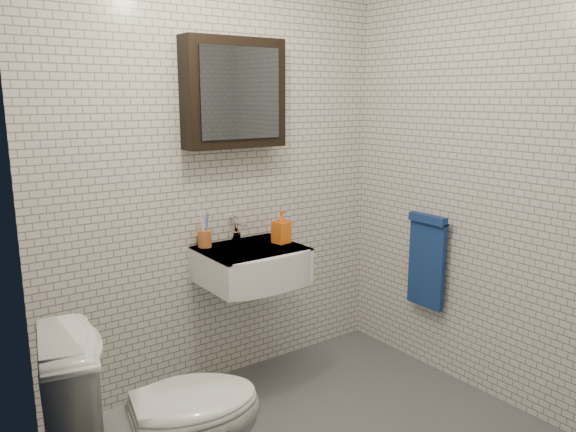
# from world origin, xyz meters

# --- Properties ---
(room_shell) EXTENTS (2.22, 2.02, 2.51)m
(room_shell) POSITION_xyz_m (0.00, 0.00, 1.47)
(room_shell) COLOR silver
(room_shell) RESTS_ON ground
(washbasin) EXTENTS (0.55, 0.50, 0.20)m
(washbasin) POSITION_xyz_m (0.05, 0.73, 0.76)
(washbasin) COLOR white
(washbasin) RESTS_ON room_shell
(faucet) EXTENTS (0.06, 0.20, 0.15)m
(faucet) POSITION_xyz_m (0.05, 0.93, 0.92)
(faucet) COLOR silver
(faucet) RESTS_ON washbasin
(mirror_cabinet) EXTENTS (0.60, 0.15, 0.60)m
(mirror_cabinet) POSITION_xyz_m (0.05, 0.93, 1.70)
(mirror_cabinet) COLOR black
(mirror_cabinet) RESTS_ON room_shell
(towel_rail) EXTENTS (0.09, 0.30, 0.58)m
(towel_rail) POSITION_xyz_m (1.04, 0.35, 0.72)
(towel_rail) COLOR silver
(towel_rail) RESTS_ON room_shell
(toothbrush_cup) EXTENTS (0.08, 0.08, 0.21)m
(toothbrush_cup) POSITION_xyz_m (-0.15, 0.94, 0.90)
(toothbrush_cup) COLOR #AF5D2B
(toothbrush_cup) RESTS_ON washbasin
(soap_bottle) EXTENTS (0.10, 0.10, 0.19)m
(soap_bottle) POSITION_xyz_m (0.25, 0.76, 0.95)
(soap_bottle) COLOR orange
(soap_bottle) RESTS_ON washbasin
(toilet) EXTENTS (0.91, 0.63, 0.85)m
(toilet) POSITION_xyz_m (-0.80, 0.11, 0.43)
(toilet) COLOR white
(toilet) RESTS_ON ground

